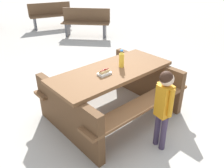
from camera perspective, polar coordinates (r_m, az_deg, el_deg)
ground_plane at (r=3.59m, az=0.00°, el=-7.42°), size 30.00×30.00×0.00m
picnic_table at (r=3.35m, az=0.00°, el=-1.21°), size 1.92×1.56×0.75m
soda_bottle at (r=3.27m, az=2.41°, el=6.28°), size 0.08×0.08×0.26m
hotdog_tray at (r=3.06m, az=-1.93°, el=2.90°), size 0.19×0.12×0.08m
child_in_coat at (r=2.69m, az=12.94°, el=-4.26°), size 0.18×0.26×1.06m
park_bench_near at (r=7.47m, az=-6.56°, el=15.29°), size 1.21×1.44×0.85m
park_bench_far at (r=8.80m, az=-15.12°, el=16.48°), size 1.54×0.93×0.85m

